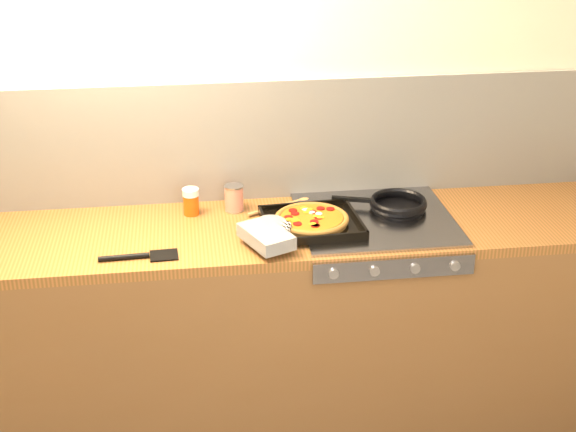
{
  "coord_description": "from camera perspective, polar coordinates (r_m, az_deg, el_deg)",
  "views": [
    {
      "loc": [
        -0.27,
        -1.69,
        2.24
      ],
      "look_at": [
        0.1,
        1.08,
        0.95
      ],
      "focal_mm": 50.0,
      "sensor_mm": 36.0,
      "label": 1
    }
  ],
  "objects": [
    {
      "name": "tomato_can",
      "position": [
        3.23,
        -3.86,
        1.28
      ],
      "size": [
        0.09,
        0.09,
        0.11
      ],
      "color": "#AA1E0D",
      "rests_on": "counter_run"
    },
    {
      "name": "juice_glass",
      "position": [
        3.21,
        -6.92,
        1.04
      ],
      "size": [
        0.08,
        0.08,
        0.11
      ],
      "color": "#DB480C",
      "rests_on": "counter_run"
    },
    {
      "name": "pizza_on_tray",
      "position": [
        3.03,
        0.76,
        -0.56
      ],
      "size": [
        0.49,
        0.44,
        0.06
      ],
      "color": "black",
      "rests_on": "stovetop"
    },
    {
      "name": "counter_run",
      "position": [
        3.32,
        -1.76,
        -7.81
      ],
      "size": [
        3.2,
        0.62,
        0.9
      ],
      "color": "brown",
      "rests_on": "ground"
    },
    {
      "name": "room_shell",
      "position": [
        3.27,
        -2.47,
        5.33
      ],
      "size": [
        3.2,
        3.2,
        3.2
      ],
      "color": "white",
      "rests_on": "ground"
    },
    {
      "name": "wooden_spoon",
      "position": [
        3.27,
        -0.2,
        0.79
      ],
      "size": [
        0.28,
        0.15,
        0.02
      ],
      "color": "#A57946",
      "rests_on": "counter_run"
    },
    {
      "name": "black_spatula",
      "position": [
        2.91,
        -10.44,
        -2.84
      ],
      "size": [
        0.28,
        0.09,
        0.02
      ],
      "color": "black",
      "rests_on": "counter_run"
    },
    {
      "name": "stovetop",
      "position": [
        3.17,
        6.23,
        -0.24
      ],
      "size": [
        0.6,
        0.56,
        0.02
      ],
      "primitive_type": "cube",
      "color": "gray",
      "rests_on": "counter_run"
    },
    {
      "name": "frying_pan",
      "position": [
        3.24,
        7.75,
        0.83
      ],
      "size": [
        0.4,
        0.29,
        0.04
      ],
      "color": "black",
      "rests_on": "stovetop"
    }
  ]
}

